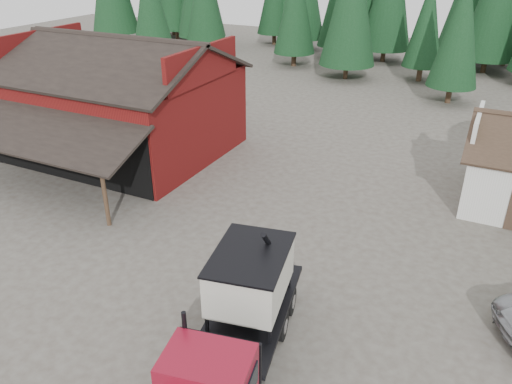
% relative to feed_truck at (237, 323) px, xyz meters
% --- Properties ---
extents(ground, '(120.00, 120.00, 0.00)m').
position_rel_feed_truck_xyz_m(ground, '(-4.00, 2.97, -1.81)').
color(ground, '#4D463C').
rests_on(ground, ground).
extents(red_barn, '(12.80, 13.63, 7.18)m').
position_rel_feed_truck_xyz_m(red_barn, '(-15.00, 12.88, 0.88)').
color(red_barn, maroon).
rests_on(red_barn, ground).
extents(conifer_backdrop, '(76.00, 16.00, 16.00)m').
position_rel_feed_truck_xyz_m(conifer_backdrop, '(-4.00, 44.97, -1.81)').
color(conifer_backdrop, black).
rests_on(conifer_backdrop, ground).
extents(near_pine_a, '(4.40, 4.40, 11.40)m').
position_rel_feed_truck_xyz_m(near_pine_a, '(-26.00, 30.97, 4.58)').
color(near_pine_a, '#382619').
rests_on(near_pine_a, ground).
extents(near_pine_b, '(3.96, 3.96, 10.40)m').
position_rel_feed_truck_xyz_m(near_pine_b, '(2.00, 32.97, 4.08)').
color(near_pine_b, '#382619').
rests_on(near_pine_b, ground).
extents(feed_truck, '(3.84, 8.87, 3.88)m').
position_rel_feed_truck_xyz_m(feed_truck, '(0.00, 0.00, 0.00)').
color(feed_truck, black).
rests_on(feed_truck, ground).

